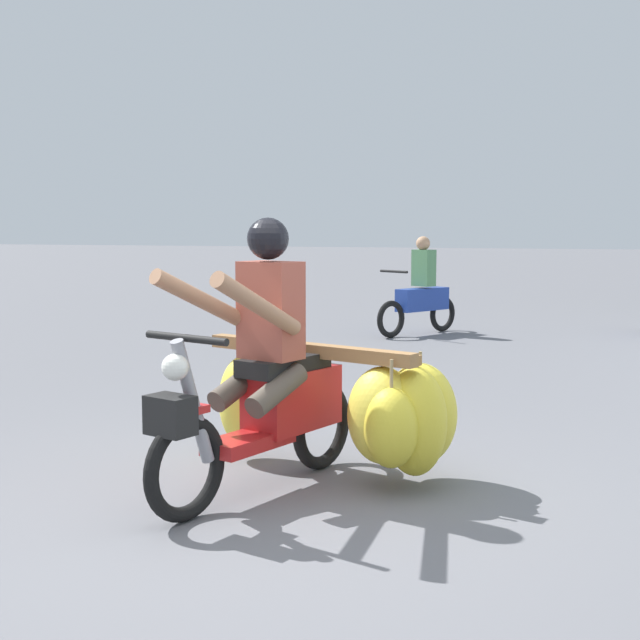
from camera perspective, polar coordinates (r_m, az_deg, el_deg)
ground_plane at (r=4.43m, az=-4.92°, el=-13.90°), size 120.00×120.00×0.00m
motorbike_main_loaded at (r=5.02m, az=1.00°, el=-5.40°), size 1.71×1.71×1.58m
motorbike_distant_ahead_left at (r=12.23m, az=6.80°, el=1.70°), size 0.88×1.46×1.40m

